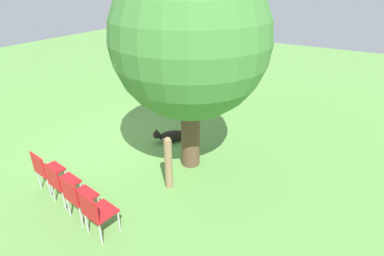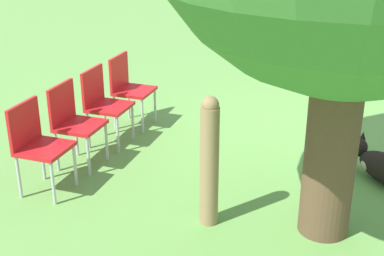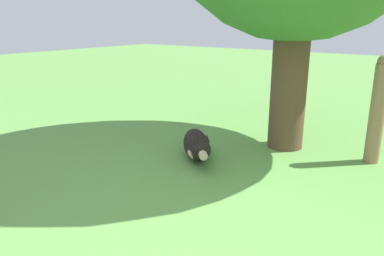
{
  "view_description": "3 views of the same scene",
  "coord_description": "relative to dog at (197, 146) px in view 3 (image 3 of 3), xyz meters",
  "views": [
    {
      "loc": [
        4.84,
        4.48,
        3.81
      ],
      "look_at": [
        0.04,
        1.61,
        0.99
      ],
      "focal_mm": 28.0,
      "sensor_mm": 36.0,
      "label": 1
    },
    {
      "loc": [
        0.24,
        5.42,
        2.52
      ],
      "look_at": [
        1.16,
        0.76,
        0.52
      ],
      "focal_mm": 50.0,
      "sensor_mm": 36.0,
      "label": 2
    },
    {
      "loc": [
        1.53,
        -2.62,
        1.47
      ],
      "look_at": [
        -0.88,
        0.67,
        0.29
      ],
      "focal_mm": 35.0,
      "sensor_mm": 36.0,
      "label": 3
    }
  ],
  "objects": [
    {
      "name": "ground_plane",
      "position": [
        0.7,
        -0.51,
        -0.15
      ],
      "size": [
        30.0,
        30.0,
        0.0
      ],
      "primitive_type": "plane",
      "color": "#609947"
    },
    {
      "name": "dog",
      "position": [
        0.0,
        0.0,
        0.0
      ],
      "size": [
        0.88,
        0.94,
        0.39
      ],
      "rotation": [
        0.0,
        0.0,
        5.46
      ],
      "color": "black",
      "rests_on": "ground_plane"
    },
    {
      "name": "fence_post",
      "position": [
        1.56,
        1.04,
        0.42
      ],
      "size": [
        0.15,
        0.15,
        1.14
      ],
      "color": "#937551",
      "rests_on": "ground_plane"
    }
  ]
}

